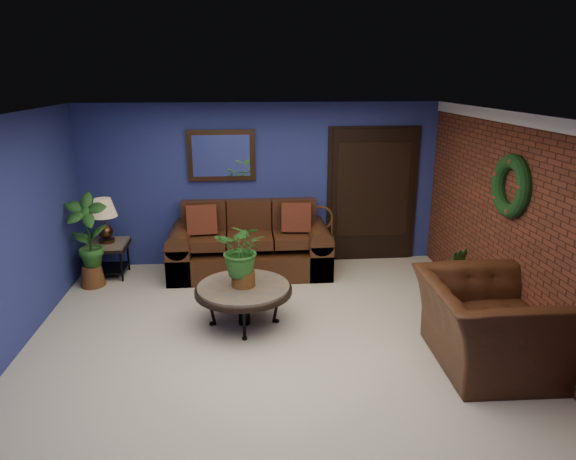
{
  "coord_description": "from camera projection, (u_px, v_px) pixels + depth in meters",
  "views": [
    {
      "loc": [
        -0.28,
        -5.31,
        2.89
      ],
      "look_at": [
        0.24,
        0.55,
        1.1
      ],
      "focal_mm": 32.0,
      "sensor_mm": 36.0,
      "label": 1
    }
  ],
  "objects": [
    {
      "name": "floor",
      "position": [
        271.0,
        336.0,
        5.92
      ],
      "size": [
        5.5,
        5.5,
        0.0
      ],
      "primitive_type": "plane",
      "color": "beige",
      "rests_on": "ground"
    },
    {
      "name": "wall_back",
      "position": [
        261.0,
        185.0,
        7.94
      ],
      "size": [
        5.5,
        0.04,
        2.5
      ],
      "primitive_type": "cube",
      "color": "navy",
      "rests_on": "ground"
    },
    {
      "name": "wall_left",
      "position": [
        6.0,
        239.0,
        5.33
      ],
      "size": [
        0.04,
        5.0,
        2.5
      ],
      "primitive_type": "cube",
      "color": "navy",
      "rests_on": "ground"
    },
    {
      "name": "wall_right_brick",
      "position": [
        513.0,
        226.0,
        5.79
      ],
      "size": [
        0.04,
        5.0,
        2.5
      ],
      "primitive_type": "cube",
      "color": "maroon",
      "rests_on": "ground"
    },
    {
      "name": "ceiling",
      "position": [
        269.0,
        115.0,
        5.2
      ],
      "size": [
        5.5,
        5.0,
        0.02
      ],
      "primitive_type": "cube",
      "color": "white",
      "rests_on": "wall_back"
    },
    {
      "name": "crown_molding",
      "position": [
        525.0,
        120.0,
        5.45
      ],
      "size": [
        0.03,
        5.0,
        0.14
      ],
      "primitive_type": "cube",
      "color": "white",
      "rests_on": "wall_right_brick"
    },
    {
      "name": "wall_mirror",
      "position": [
        221.0,
        156.0,
        7.72
      ],
      "size": [
        1.02,
        0.06,
        0.77
      ],
      "primitive_type": "cube",
      "color": "#482D18",
      "rests_on": "wall_back"
    },
    {
      "name": "closet_door",
      "position": [
        372.0,
        196.0,
        8.12
      ],
      "size": [
        1.44,
        0.06,
        2.18
      ],
      "primitive_type": "cube",
      "color": "black",
      "rests_on": "wall_back"
    },
    {
      "name": "wreath",
      "position": [
        511.0,
        186.0,
        5.7
      ],
      "size": [
        0.16,
        0.72,
        0.72
      ],
      "primitive_type": "torus",
      "rotation": [
        0.0,
        1.57,
        0.0
      ],
      "color": "black",
      "rests_on": "wall_right_brick"
    },
    {
      "name": "sofa",
      "position": [
        250.0,
        249.0,
        7.8
      ],
      "size": [
        2.39,
        1.03,
        1.07
      ],
      "color": "#401E12",
      "rests_on": "ground"
    },
    {
      "name": "coffee_table",
      "position": [
        244.0,
        290.0,
        6.08
      ],
      "size": [
        1.16,
        1.16,
        0.5
      ],
      "rotation": [
        0.0,
        0.0,
        -0.29
      ],
      "color": "#58524D",
      "rests_on": "ground"
    },
    {
      "name": "end_table",
      "position": [
        108.0,
        250.0,
        7.57
      ],
      "size": [
        0.58,
        0.58,
        0.53
      ],
      "color": "#58524D",
      "rests_on": "ground"
    },
    {
      "name": "table_lamp",
      "position": [
        104.0,
        215.0,
        7.41
      ],
      "size": [
        0.38,
        0.38,
        0.63
      ],
      "color": "#482D18",
      "rests_on": "end_table"
    },
    {
      "name": "side_chair",
      "position": [
        321.0,
        234.0,
        7.86
      ],
      "size": [
        0.46,
        0.46,
        0.96
      ],
      "rotation": [
        0.0,
        0.0,
        -0.12
      ],
      "color": "#522817",
      "rests_on": "ground"
    },
    {
      "name": "armchair",
      "position": [
        486.0,
        324.0,
        5.23
      ],
      "size": [
        1.25,
        1.42,
        0.9
      ],
      "primitive_type": "imported",
      "rotation": [
        0.0,
        0.0,
        1.54
      ],
      "color": "#401E12",
      "rests_on": "ground"
    },
    {
      "name": "coffee_plant",
      "position": [
        242.0,
        251.0,
        5.94
      ],
      "size": [
        0.71,
        0.66,
        0.79
      ],
      "color": "brown",
      "rests_on": "coffee_table"
    },
    {
      "name": "floor_plant",
      "position": [
        451.0,
        275.0,
        6.57
      ],
      "size": [
        0.4,
        0.33,
        0.82
      ],
      "color": "brown",
      "rests_on": "ground"
    },
    {
      "name": "tall_plant",
      "position": [
        88.0,
        238.0,
        7.12
      ],
      "size": [
        0.58,
        0.4,
        1.34
      ],
      "color": "brown",
      "rests_on": "ground"
    }
  ]
}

